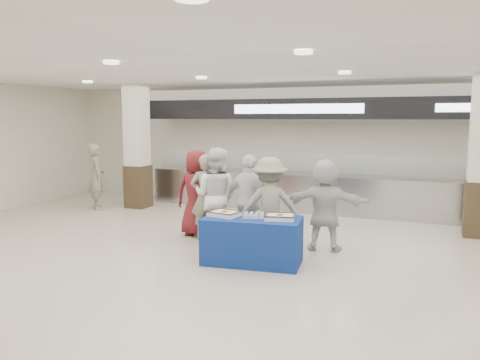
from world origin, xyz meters
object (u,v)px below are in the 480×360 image
at_px(soldier_bg, 96,176).
at_px(sheet_cake_right, 280,217).
at_px(chef_tall, 216,196).
at_px(sheet_cake_left, 225,213).
at_px(civilian_white, 325,205).
at_px(soldier_b, 269,206).
at_px(soldier_a, 206,197).
at_px(display_table, 252,240).
at_px(chef_short, 249,201).
at_px(civilian_maroon, 197,193).
at_px(cupcake_tray, 256,216).

bearing_deg(soldier_bg, sheet_cake_right, -161.28).
bearing_deg(sheet_cake_right, chef_tall, 150.15).
height_order(sheet_cake_left, civilian_white, civilian_white).
relative_size(soldier_b, civilian_white, 1.02).
height_order(sheet_cake_right, civilian_white, civilian_white).
bearing_deg(soldier_a, soldier_bg, -40.88).
relative_size(display_table, chef_short, 0.92).
xyz_separation_m(sheet_cake_left, civilian_maroon, (-1.21, 1.33, 0.06)).
height_order(chef_tall, soldier_b, chef_tall).
xyz_separation_m(chef_tall, soldier_bg, (-4.23, 1.78, -0.05)).
bearing_deg(sheet_cake_right, cupcake_tray, -177.94).
bearing_deg(soldier_bg, civilian_maroon, -157.90).
bearing_deg(soldier_a, soldier_b, 146.53).
height_order(display_table, chef_tall, chef_tall).
xyz_separation_m(sheet_cake_left, sheet_cake_right, (0.91, 0.10, -0.00)).
bearing_deg(soldier_a, chef_short, 155.54).
height_order(civilian_maroon, chef_short, civilian_maroon).
bearing_deg(soldier_b, sheet_cake_left, 28.72).
height_order(civilian_maroon, chef_tall, chef_tall).
distance_m(soldier_a, chef_tall, 0.29).
distance_m(civilian_maroon, soldier_bg, 3.91).
height_order(civilian_maroon, soldier_b, civilian_maroon).
distance_m(sheet_cake_right, soldier_b, 0.71).
relative_size(civilian_maroon, soldier_a, 1.03).
xyz_separation_m(cupcake_tray, chef_short, (-0.47, 0.90, 0.06)).
distance_m(civilian_maroon, chef_tall, 0.69).
bearing_deg(sheet_cake_left, civilian_white, 42.16).
bearing_deg(display_table, chef_tall, 132.21).
relative_size(sheet_cake_right, civilian_maroon, 0.31).
xyz_separation_m(chef_tall, civilian_white, (1.99, 0.27, -0.08)).
bearing_deg(chef_tall, sheet_cake_right, 149.96).
bearing_deg(chef_tall, soldier_b, 166.33).
relative_size(soldier_a, soldier_bg, 0.98).
xyz_separation_m(sheet_cake_right, civilian_white, (0.47, 1.15, 0.02)).
distance_m(display_table, chef_short, 1.11).
relative_size(display_table, cupcake_tray, 3.14).
height_order(chef_tall, soldier_bg, chef_tall).
height_order(sheet_cake_left, soldier_b, soldier_b).
relative_size(cupcake_tray, soldier_b, 0.30).
relative_size(sheet_cake_left, chef_tall, 0.28).
bearing_deg(sheet_cake_right, soldier_b, 122.31).
bearing_deg(civilian_maroon, sheet_cake_left, 121.79).
height_order(soldier_a, soldier_bg, soldier_bg).
distance_m(chef_tall, soldier_bg, 4.59).
distance_m(display_table, civilian_white, 1.56).
xyz_separation_m(sheet_cake_left, chef_short, (0.05, 0.98, 0.05)).
distance_m(chef_tall, civilian_white, 2.01).
distance_m(sheet_cake_right, soldier_bg, 6.33).
distance_m(sheet_cake_right, civilian_white, 1.24).
bearing_deg(sheet_cake_left, sheet_cake_right, 6.20).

